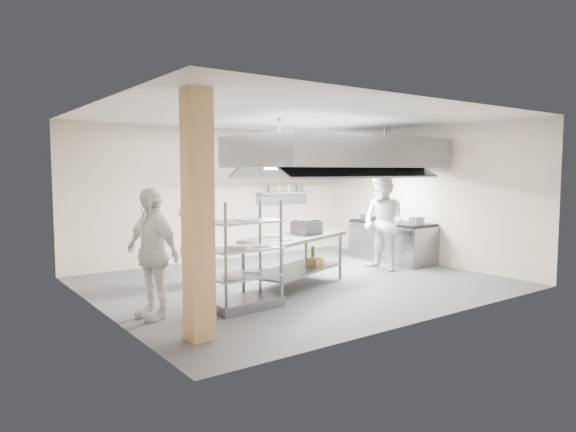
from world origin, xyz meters
TOP-DOWN VIEW (x-y plane):
  - floor at (0.00, 0.00)m, footprint 7.00×7.00m
  - ceiling at (0.00, 0.00)m, footprint 7.00×7.00m
  - wall_back at (0.00, 3.00)m, footprint 7.00×0.00m
  - wall_left at (-3.50, 0.00)m, footprint 0.00×6.00m
  - wall_right at (3.50, 0.00)m, footprint 0.00×6.00m
  - column at (-2.90, -1.90)m, footprint 0.30×0.30m
  - exhaust_hood at (1.30, 0.40)m, footprint 4.00×2.50m
  - hood_strip_a at (0.40, 0.40)m, footprint 1.60×0.12m
  - hood_strip_b at (2.20, 0.40)m, footprint 1.60×0.12m
  - wall_shelf at (1.80, 2.84)m, footprint 1.50×0.28m
  - island at (-0.25, -0.29)m, footprint 2.36×1.64m
  - island_worktop at (-0.25, -0.29)m, footprint 2.36×1.64m
  - island_undershelf at (-0.25, -0.29)m, footprint 2.16×1.49m
  - pass_rack at (-1.72, -1.00)m, footprint 1.11×0.69m
  - cooking_range at (3.08, 0.50)m, footprint 0.80×2.00m
  - range_top at (3.08, 0.50)m, footprint 0.78×1.96m
  - chef_head at (-1.64, 0.85)m, footprint 0.72×0.84m
  - chef_line at (2.12, -0.14)m, footprint 0.76×0.96m
  - chef_plating at (-3.00, -0.66)m, footprint 0.70×1.14m
  - griddle at (0.08, -0.20)m, footprint 0.52×0.44m
  - wicker_basket at (0.22, -0.22)m, footprint 0.35×0.33m
  - stockpot at (3.04, -0.29)m, footprint 0.24×0.24m
  - plate_stack at (-1.72, -1.00)m, footprint 0.28×0.28m

SIDE VIEW (x-z plane):
  - floor at x=0.00m, z-range 0.00..0.00m
  - island_undershelf at x=-0.25m, z-range 0.28..0.32m
  - wicker_basket at x=0.22m, z-range 0.32..0.45m
  - cooking_range at x=3.08m, z-range 0.00..0.84m
  - island at x=-0.25m, z-range 0.00..0.91m
  - plate_stack at x=-1.72m, z-range 0.49..0.55m
  - pass_rack at x=-1.72m, z-range 0.00..1.61m
  - range_top at x=3.08m, z-range 0.84..0.90m
  - island_worktop at x=-0.25m, z-range 0.85..0.91m
  - chef_plating at x=-3.00m, z-range 0.00..1.81m
  - chef_line at x=2.12m, z-range 0.00..1.95m
  - chef_head at x=-1.64m, z-range 0.00..1.96m
  - stockpot at x=3.04m, z-range 0.90..1.07m
  - griddle at x=0.08m, z-range 0.91..1.14m
  - wall_back at x=0.00m, z-range -2.00..5.00m
  - wall_left at x=-3.50m, z-range -1.50..4.50m
  - wall_right at x=3.50m, z-range -1.50..4.50m
  - column at x=-2.90m, z-range 0.00..3.00m
  - wall_shelf at x=1.80m, z-range 1.48..1.52m
  - hood_strip_a at x=0.40m, z-range 2.06..2.10m
  - hood_strip_b at x=2.20m, z-range 2.06..2.10m
  - exhaust_hood at x=1.30m, z-range 2.10..2.70m
  - ceiling at x=0.00m, z-range 3.00..3.00m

